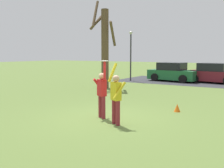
{
  "coord_description": "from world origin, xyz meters",
  "views": [
    {
      "loc": [
        5.19,
        -7.89,
        2.35
      ],
      "look_at": [
        0.36,
        -0.14,
        1.28
      ],
      "focal_mm": 41.97,
      "sensor_mm": 36.0,
      "label": 1
    }
  ],
  "objects": [
    {
      "name": "field_cone_orange",
      "position": [
        1.93,
        2.34,
        0.16
      ],
      "size": [
        0.26,
        0.26,
        0.32
      ],
      "primitive_type": "cone",
      "color": "orange",
      "rests_on": "ground_plane"
    },
    {
      "name": "lamppost_by_lot",
      "position": [
        -5.38,
        12.13,
        2.59
      ],
      "size": [
        0.28,
        0.28,
        4.26
      ],
      "color": "#2D2D33",
      "rests_on": "ground_plane"
    },
    {
      "name": "parking_strip",
      "position": [
        1.33,
        14.13,
        0.0
      ],
      "size": [
        16.17,
        6.4,
        0.01
      ],
      "primitive_type": "cube",
      "color": "#38383D",
      "rests_on": "ground_plane"
    },
    {
      "name": "person_defender",
      "position": [
        0.81,
        -0.61,
        0.98
      ],
      "size": [
        0.65,
        0.61,
        2.04
      ],
      "rotation": [
        0.0,
        0.0,
        2.64
      ],
      "color": "maroon",
      "rests_on": "ground_plane"
    },
    {
      "name": "ground_plane",
      "position": [
        0.0,
        0.0,
        0.0
      ],
      "size": [
        120.0,
        120.0,
        0.0
      ],
      "primitive_type": "plane",
      "color": "olive"
    },
    {
      "name": "bare_tree_tall",
      "position": [
        -4.68,
        6.99,
        2.92
      ],
      "size": [
        1.74,
        1.89,
        5.96
      ],
      "color": "brown",
      "rests_on": "ground_plane"
    },
    {
      "name": "frisbee_disc",
      "position": [
        0.11,
        -0.23,
        2.09
      ],
      "size": [
        0.27,
        0.27,
        0.02
      ],
      "primitive_type": "cylinder",
      "color": "white",
      "rests_on": "person_catcher"
    },
    {
      "name": "parked_car_green",
      "position": [
        -2.18,
        13.77,
        0.73
      ],
      "size": [
        4.28,
        2.4,
        1.59
      ],
      "rotation": [
        0.0,
        0.0,
        -0.11
      ],
      "color": "#1E6633",
      "rests_on": "ground_plane"
    },
    {
      "name": "person_catcher",
      "position": [
        -0.09,
        -0.12,
        0.98
      ],
      "size": [
        0.58,
        0.52,
        2.08
      ],
      "rotation": [
        0.0,
        0.0,
        -0.5
      ],
      "color": "maroon",
      "rests_on": "ground_plane"
    },
    {
      "name": "parked_car_maroon",
      "position": [
        1.06,
        14.29,
        0.73
      ],
      "size": [
        4.28,
        2.4,
        1.59
      ],
      "rotation": [
        0.0,
        0.0,
        -0.11
      ],
      "color": "maroon",
      "rests_on": "ground_plane"
    }
  ]
}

